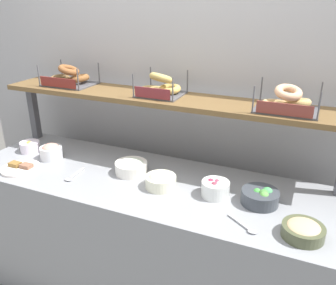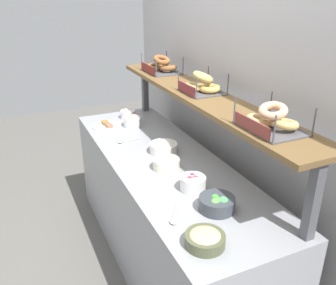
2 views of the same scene
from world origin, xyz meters
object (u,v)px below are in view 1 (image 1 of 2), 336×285
bowl_potato_salad (161,180)px  serving_spoon_near_plate (246,227)px  serving_spoon_by_edge (72,176)px  bagel_basket_sesame (161,87)px  bowl_lox_spread (51,151)px  bowl_veggie_mix (261,197)px  bowl_cream_cheese (131,166)px  bowl_hummus (303,230)px  bagel_basket_plain (287,102)px  bowl_fruit_salad (30,146)px  bagel_basket_cinnamon_raisin (69,78)px  serving_plate_white (21,168)px  bowl_beet_salad (215,188)px

bowl_potato_salad → serving_spoon_near_plate: 0.55m
serving_spoon_by_edge → bagel_basket_sesame: bearing=49.0°
bowl_lox_spread → serving_spoon_by_edge: (0.29, -0.16, -0.04)m
bowl_veggie_mix → bowl_cream_cheese: bearing=177.4°
serving_spoon_by_edge → bowl_hummus: bearing=-1.9°
bowl_potato_salad → serving_spoon_by_edge: (-0.52, -0.11, -0.04)m
bowl_potato_salad → bowl_veggie_mix: bearing=5.3°
bowl_potato_salad → bowl_hummus: bearing=-11.1°
serving_spoon_by_edge → bagel_basket_plain: 1.27m
bowl_fruit_salad → bagel_basket_cinnamon_raisin: bearing=50.1°
serving_plate_white → bagel_basket_plain: (1.46, 0.45, 0.47)m
serving_spoon_by_edge → bagel_basket_cinnamon_raisin: (-0.30, 0.43, 0.47)m
bowl_hummus → bagel_basket_sesame: bagel_basket_sesame is taller
bowl_potato_salad → bowl_veggie_mix: (0.54, 0.05, -0.00)m
serving_plate_white → bagel_basket_cinnamon_raisin: bagel_basket_cinnamon_raisin is taller
serving_spoon_near_plate → serving_spoon_by_edge: 1.04m
bagel_basket_plain → bagel_basket_sesame: bearing=178.1°
serving_spoon_near_plate → bagel_basket_plain: 0.68m
bowl_veggie_mix → bowl_hummus: bearing=-42.1°
bowl_hummus → bagel_basket_sesame: 1.11m
bowl_beet_salad → bowl_hummus: bearing=-21.7°
serving_plate_white → bagel_basket_cinnamon_raisin: bearing=83.1°
bowl_lox_spread → bowl_beet_salad: bearing=-1.2°
bowl_fruit_salad → bagel_basket_sesame: 1.01m
serving_spoon_by_edge → serving_spoon_near_plate: bearing=-4.5°
bowl_cream_cheese → serving_spoon_by_edge: bearing=-146.8°
bowl_lox_spread → serving_spoon_near_plate: bowl_lox_spread is taller
serving_spoon_by_edge → bagel_basket_cinnamon_raisin: 0.71m
serving_spoon_by_edge → bowl_potato_salad: bearing=11.5°
bowl_fruit_salad → bowl_lox_spread: (0.21, -0.03, 0.01)m
bowl_beet_salad → bowl_fruit_salad: bearing=177.6°
bowl_potato_salad → bowl_beet_salad: 0.30m
bowl_cream_cheese → bagel_basket_plain: (0.81, 0.22, 0.43)m
bagel_basket_sesame → bagel_basket_plain: bagel_basket_sesame is taller
bowl_hummus → serving_spoon_by_edge: bowl_hummus is taller
serving_plate_white → bagel_basket_sesame: size_ratio=0.86×
bowl_cream_cheese → bowl_potato_salad: bowl_cream_cheese is taller
bowl_potato_salad → bowl_hummus: (0.75, -0.15, -0.01)m
bowl_potato_salad → serving_plate_white: (-0.88, -0.15, -0.03)m
bowl_cream_cheese → bowl_fruit_salad: (-0.79, 0.00, -0.01)m
bowl_hummus → bagel_basket_plain: (-0.17, 0.45, 0.44)m
bowl_hummus → bowl_potato_salad: bearing=168.9°
bowl_hummus → bagel_basket_plain: bagel_basket_plain is taller
bagel_basket_sesame → bagel_basket_plain: size_ratio=0.85×
bowl_fruit_salad → bowl_hummus: 1.79m
bowl_potato_salad → bagel_basket_sesame: 0.56m
bowl_veggie_mix → bagel_basket_plain: bagel_basket_plain is taller
serving_spoon_near_plate → bagel_basket_sesame: size_ratio=0.58×
bowl_hummus → bagel_basket_plain: bearing=111.0°
bowl_beet_salad → serving_plate_white: bowl_beet_salad is taller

